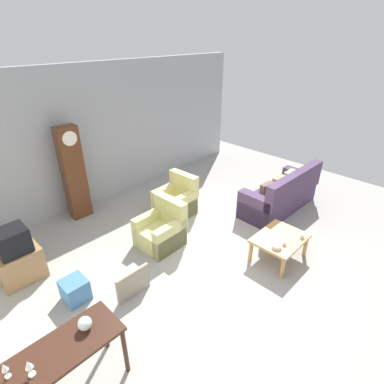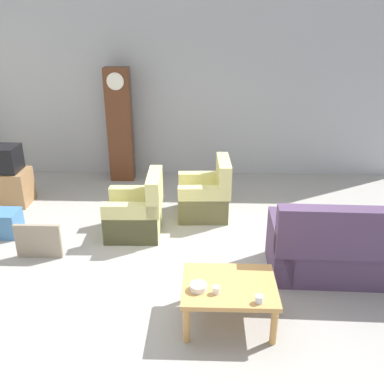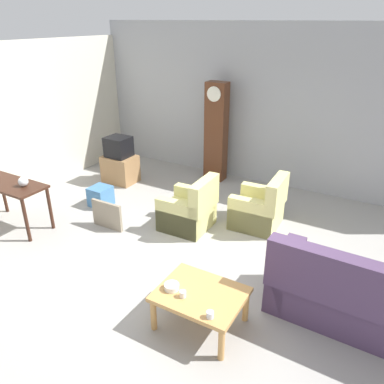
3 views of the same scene
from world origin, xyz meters
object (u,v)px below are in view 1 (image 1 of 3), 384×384
at_px(tv_crt, 12,241).
at_px(glass_dome_cloche, 85,323).
at_px(tv_stand_cabinet, 20,265).
at_px(wine_glass_tall, 5,369).
at_px(armchair_olive_near, 161,231).
at_px(wine_glass_mid, 29,366).
at_px(cup_blue_rimmed, 302,236).
at_px(coffee_table_wood, 280,240).
at_px(couch_floral, 281,196).
at_px(storage_box_blue, 75,290).
at_px(armchair_olive_far, 176,201).
at_px(cup_white_porcelain, 285,243).
at_px(console_table_dark, 62,356).
at_px(framed_picture_leaning, 133,284).
at_px(grandfather_clock, 74,174).
at_px(bowl_white_stacked, 277,246).

relative_size(tv_crt, glass_dome_cloche, 3.03).
relative_size(tv_stand_cabinet, glass_dome_cloche, 4.29).
relative_size(tv_stand_cabinet, wine_glass_tall, 3.42).
bearing_deg(armchair_olive_near, glass_dome_cloche, -148.88).
xyz_separation_m(armchair_olive_near, tv_stand_cabinet, (-2.29, 0.97, -0.02)).
distance_m(armchair_olive_near, wine_glass_mid, 3.32).
relative_size(cup_blue_rimmed, wine_glass_tall, 0.39).
xyz_separation_m(armchair_olive_near, coffee_table_wood, (1.24, -1.87, 0.08)).
bearing_deg(armchair_olive_near, couch_floral, -19.20).
height_order(armchair_olive_near, storage_box_blue, armchair_olive_near).
height_order(armchair_olive_far, cup_white_porcelain, armchair_olive_far).
xyz_separation_m(glass_dome_cloche, wine_glass_mid, (-0.63, -0.11, 0.06)).
bearing_deg(armchair_olive_far, storage_box_blue, -165.37).
distance_m(couch_floral, glass_dome_cloche, 5.15).
bearing_deg(console_table_dark, wine_glass_tall, 170.74).
bearing_deg(wine_glass_mid, framed_picture_leaning, 24.55).
relative_size(framed_picture_leaning, wine_glass_tall, 3.01).
bearing_deg(cup_white_porcelain, framed_picture_leaning, 149.94).
height_order(console_table_dark, cup_white_porcelain, console_table_dark).
bearing_deg(couch_floral, console_table_dark, -175.52).
distance_m(tv_crt, cup_blue_rimmed, 4.93).
bearing_deg(tv_crt, console_table_dark, -97.19).
bearing_deg(console_table_dark, couch_floral, 4.48).
bearing_deg(tv_crt, grandfather_clock, 34.72).
bearing_deg(framed_picture_leaning, armchair_olive_near, 30.52).
bearing_deg(coffee_table_wood, grandfather_clock, 114.55).
height_order(framed_picture_leaning, storage_box_blue, framed_picture_leaning).
bearing_deg(wine_glass_mid, cup_white_porcelain, -7.74).
distance_m(framed_picture_leaning, wine_glass_tall, 2.10).
xyz_separation_m(grandfather_clock, wine_glass_mid, (-2.30, -3.63, -0.12)).
relative_size(storage_box_blue, wine_glass_tall, 1.88).
relative_size(glass_dome_cloche, wine_glass_tall, 0.80).
distance_m(tv_stand_cabinet, glass_dome_cloche, 2.41).
bearing_deg(wine_glass_mid, armchair_olive_near, 27.08).
xyz_separation_m(console_table_dark, tv_stand_cabinet, (0.30, 2.39, -0.38)).
distance_m(cup_blue_rimmed, bowl_white_stacked, 0.61).
xyz_separation_m(couch_floral, wine_glass_mid, (-5.74, -0.49, 0.57)).
distance_m(console_table_dark, wine_glass_mid, 0.41).
relative_size(cup_white_porcelain, bowl_white_stacked, 0.44).
bearing_deg(storage_box_blue, bowl_white_stacked, -33.66).
height_order(grandfather_clock, wine_glass_tall, grandfather_clock).
distance_m(storage_box_blue, wine_glass_mid, 1.87).
bearing_deg(tv_crt, framed_picture_leaning, -56.69).
bearing_deg(armchair_olive_near, storage_box_blue, -176.63).
height_order(tv_crt, storage_box_blue, tv_crt).
bearing_deg(framed_picture_leaning, storage_box_blue, 139.36).
bearing_deg(framed_picture_leaning, armchair_olive_far, 31.55).
bearing_deg(bowl_white_stacked, cup_white_porcelain, -15.75).
relative_size(armchair_olive_near, bowl_white_stacked, 5.41).
height_order(tv_crt, cup_blue_rimmed, tv_crt).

